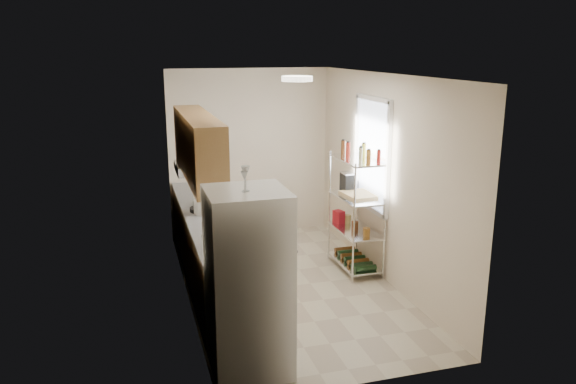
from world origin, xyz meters
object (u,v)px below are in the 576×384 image
object	(u,v)px
rice_cooker	(204,205)
cutting_board	(359,195)
refrigerator	(248,282)
espresso_machine	(347,182)
frying_pan_large	(201,209)

from	to	relation	value
rice_cooker	cutting_board	size ratio (longest dim) A/B	0.55
refrigerator	espresso_machine	distance (m)	2.98
frying_pan_large	rice_cooker	bearing A→B (deg)	-56.46
rice_cooker	frying_pan_large	xyz separation A→B (m)	(-0.03, 0.10, -0.08)
rice_cooker	refrigerator	bearing A→B (deg)	-87.57
cutting_board	espresso_machine	world-z (taller)	espresso_machine
refrigerator	rice_cooker	size ratio (longest dim) A/B	6.41
refrigerator	frying_pan_large	world-z (taller)	refrigerator
refrigerator	espresso_machine	size ratio (longest dim) A/B	6.83
rice_cooker	espresso_machine	size ratio (longest dim) A/B	1.07
refrigerator	rice_cooker	distance (m)	2.13
rice_cooker	frying_pan_large	bearing A→B (deg)	106.54
refrigerator	rice_cooker	xyz separation A→B (m)	(-0.09, 2.12, 0.15)
espresso_machine	rice_cooker	bearing A→B (deg)	-176.50
espresso_machine	cutting_board	bearing A→B (deg)	-82.92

